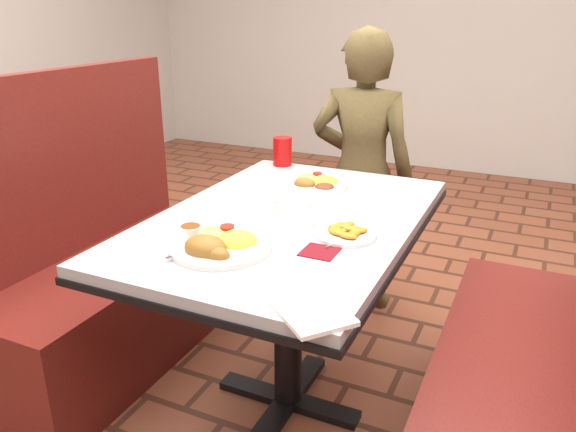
% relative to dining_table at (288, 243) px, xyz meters
% --- Properties ---
extents(dining_table, '(0.81, 1.21, 0.75)m').
position_rel_dining_table_xyz_m(dining_table, '(0.00, 0.00, 0.00)').
color(dining_table, '#A7A9AC').
rests_on(dining_table, ground).
extents(booth_bench_left, '(0.47, 1.20, 1.17)m').
position_rel_dining_table_xyz_m(booth_bench_left, '(-0.80, 0.00, -0.32)').
color(booth_bench_left, maroon).
rests_on(booth_bench_left, ground).
extents(booth_bench_right, '(0.47, 1.20, 1.17)m').
position_rel_dining_table_xyz_m(booth_bench_right, '(0.80, 0.00, -0.32)').
color(booth_bench_right, maroon).
rests_on(booth_bench_right, ground).
extents(diner_person, '(0.51, 0.37, 1.32)m').
position_rel_dining_table_xyz_m(diner_person, '(-0.03, 0.87, 0.01)').
color(diner_person, brown).
rests_on(diner_person, ground).
extents(near_dinner_plate, '(0.29, 0.29, 0.09)m').
position_rel_dining_table_xyz_m(near_dinner_plate, '(-0.07, -0.33, 0.13)').
color(near_dinner_plate, white).
rests_on(near_dinner_plate, dining_table).
extents(far_dinner_plate, '(0.25, 0.25, 0.06)m').
position_rel_dining_table_xyz_m(far_dinner_plate, '(-0.04, 0.34, 0.12)').
color(far_dinner_plate, white).
rests_on(far_dinner_plate, dining_table).
extents(plantain_plate, '(0.18, 0.18, 0.03)m').
position_rel_dining_table_xyz_m(plantain_plate, '(0.23, -0.08, 0.11)').
color(plantain_plate, white).
rests_on(plantain_plate, dining_table).
extents(maroon_napkin, '(0.10, 0.10, 0.00)m').
position_rel_dining_table_xyz_m(maroon_napkin, '(0.20, -0.22, 0.10)').
color(maroon_napkin, '#5E0E16').
rests_on(maroon_napkin, dining_table).
extents(spoon_utensil, '(0.03, 0.12, 0.00)m').
position_rel_dining_table_xyz_m(spoon_utensil, '(0.22, -0.14, 0.10)').
color(spoon_utensil, silver).
rests_on(spoon_utensil, dining_table).
extents(red_tumbler, '(0.08, 0.08, 0.12)m').
position_rel_dining_table_xyz_m(red_tumbler, '(-0.29, 0.56, 0.16)').
color(red_tumbler, '#B50C0C').
rests_on(red_tumbler, dining_table).
extents(paper_napkin, '(0.24, 0.23, 0.01)m').
position_rel_dining_table_xyz_m(paper_napkin, '(0.31, -0.54, 0.10)').
color(paper_napkin, white).
rests_on(paper_napkin, dining_table).
extents(knife_utensil, '(0.05, 0.18, 0.00)m').
position_rel_dining_table_xyz_m(knife_utensil, '(-0.07, -0.32, 0.11)').
color(knife_utensil, silver).
rests_on(knife_utensil, dining_table).
extents(fork_utensil, '(0.09, 0.15, 0.00)m').
position_rel_dining_table_xyz_m(fork_utensil, '(-0.11, -0.39, 0.11)').
color(fork_utensil, silver).
rests_on(fork_utensil, dining_table).
extents(lettuce_shreds, '(0.28, 0.32, 0.00)m').
position_rel_dining_table_xyz_m(lettuce_shreds, '(0.04, 0.06, 0.10)').
color(lettuce_shreds, '#90B849').
rests_on(lettuce_shreds, dining_table).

